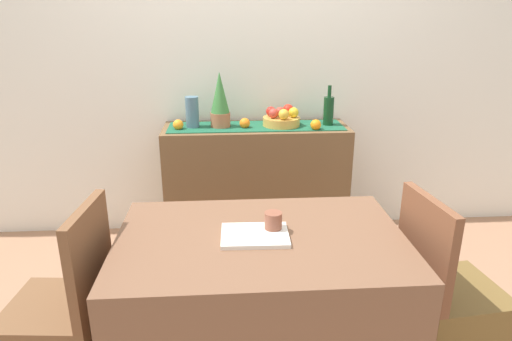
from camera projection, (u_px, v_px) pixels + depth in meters
ground_plane at (257, 315)px, 2.58m from camera, size 6.40×6.40×0.02m
room_wall_rear at (245, 53)px, 3.24m from camera, size 6.40×0.06×2.70m
sideboard_console at (256, 184)px, 3.30m from camera, size 1.30×0.42×0.87m
table_runner at (256, 126)px, 3.16m from camera, size 1.22×0.32×0.01m
fruit_bowl at (281, 121)px, 3.16m from camera, size 0.26×0.26×0.06m
apple_rear at (280, 112)px, 3.16m from camera, size 0.07×0.07×0.07m
apple_front at (284, 114)px, 3.06m from camera, size 0.07×0.07×0.07m
apple_left at (271, 111)px, 3.17m from camera, size 0.07×0.07×0.07m
apple_center at (294, 112)px, 3.12m from camera, size 0.07×0.07×0.07m
apple_upper at (288, 110)px, 3.19m from camera, size 0.08×0.08×0.08m
apple_right at (274, 113)px, 3.10m from camera, size 0.07×0.07×0.07m
wine_bottle at (328, 110)px, 3.16m from camera, size 0.07×0.07×0.28m
ceramic_vase at (192, 112)px, 3.09m from camera, size 0.09×0.09×0.22m
potted_plant at (220, 101)px, 3.08m from camera, size 0.14×0.14×0.38m
orange_loose_far at (245, 123)px, 3.10m from camera, size 0.07×0.07×0.07m
orange_loose_end at (178, 125)px, 3.06m from camera, size 0.07×0.07×0.07m
orange_loose_near_bowl at (316, 125)px, 3.06m from camera, size 0.07×0.07×0.07m
dining_table at (261, 310)px, 2.01m from camera, size 1.21×0.80×0.74m
open_book at (255, 235)px, 1.88m from camera, size 0.29×0.22×0.02m
coffee_cup at (273, 222)px, 1.91m from camera, size 0.07×0.07×0.09m
chair_near_window at (64, 339)px, 1.99m from camera, size 0.43×0.43×0.90m
chair_by_corner at (446, 321)px, 2.10m from camera, size 0.44×0.44×0.90m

